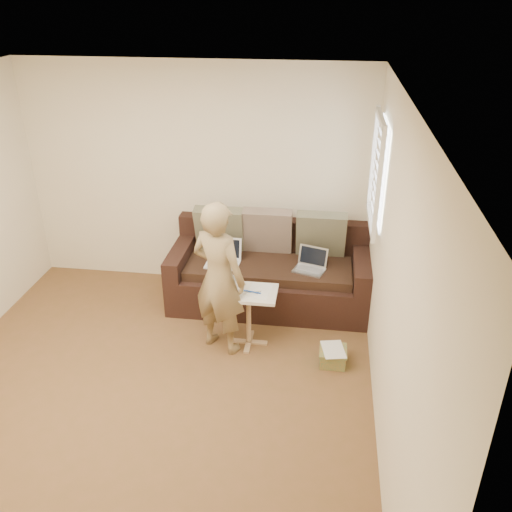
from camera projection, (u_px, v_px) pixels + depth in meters
name	position (u px, v px, depth m)	size (l,w,h in m)	color
floor	(145.00, 400.00, 4.76)	(4.50, 4.50, 0.00)	brown
ceiling	(109.00, 100.00, 3.59)	(4.50, 4.50, 0.00)	white
wall_back	(197.00, 178.00, 6.16)	(4.00, 4.00, 0.00)	beige
wall_right	(392.00, 289.00, 3.93)	(4.50, 4.50, 0.00)	beige
window_blinds	(378.00, 172.00, 5.08)	(0.12, 0.88, 1.08)	white
sofa	(269.00, 270.00, 6.03)	(2.20, 0.95, 0.85)	black
pillow_left	(220.00, 229.00, 6.14)	(0.55, 0.14, 0.55)	#54533D
pillow_mid	(268.00, 231.00, 6.08)	(0.55, 0.14, 0.55)	brown
pillow_right	(321.00, 234.00, 6.00)	(0.55, 0.14, 0.55)	#54533D
laptop_silver	(309.00, 271.00, 5.81)	(0.32, 0.23, 0.22)	#B7BABC
laptop_white	(223.00, 265.00, 5.93)	(0.37, 0.27, 0.27)	white
person	(219.00, 278.00, 5.12)	(0.57, 0.39, 1.57)	olive
side_table	(249.00, 318.00, 5.38)	(0.56, 0.39, 0.61)	silver
drinking_glass	(232.00, 282.00, 5.29)	(0.07, 0.07, 0.12)	silver
scissors	(252.00, 292.00, 5.22)	(0.18, 0.10, 0.02)	silver
paper_on_table	(259.00, 291.00, 5.25)	(0.21, 0.30, 0.00)	white
striped_box	(333.00, 356.00, 5.19)	(0.26, 0.26, 0.17)	orange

